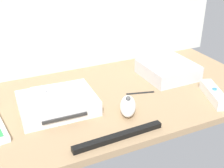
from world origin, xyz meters
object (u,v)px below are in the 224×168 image
at_px(remote_wand, 214,94).
at_px(stylus_pen, 140,92).
at_px(mini_computer, 168,69).
at_px(remote_nunchuk, 127,106).
at_px(game_console, 58,103).
at_px(remote_classic_pad, 58,93).
at_px(sensor_bar, 119,136).

relative_size(remote_wand, stylus_pen, 1.68).
height_order(mini_computer, stylus_pen, mini_computer).
relative_size(remote_nunchuk, stylus_pen, 1.21).
bearing_deg(mini_computer, remote_wand, -78.91).
height_order(remote_wand, stylus_pen, remote_wand).
distance_m(game_console, remote_wand, 0.47).
relative_size(remote_classic_pad, sensor_bar, 0.62).
xyz_separation_m(game_console, remote_wand, (0.45, -0.14, -0.01)).
distance_m(remote_wand, sensor_bar, 0.36).
xyz_separation_m(game_console, mini_computer, (0.41, 0.06, 0.00)).
distance_m(game_console, stylus_pen, 0.26).
height_order(remote_classic_pad, stylus_pen, remote_classic_pad).
height_order(game_console, remote_classic_pad, remote_classic_pad).
distance_m(game_console, sensor_bar, 0.22).
bearing_deg(sensor_bar, remote_classic_pad, 113.85).
relative_size(remote_nunchuk, sensor_bar, 0.45).
relative_size(remote_nunchuk, remote_classic_pad, 0.73).
relative_size(mini_computer, sensor_bar, 0.72).
xyz_separation_m(remote_wand, stylus_pen, (-0.19, 0.12, -0.01)).
height_order(mini_computer, remote_classic_pad, remote_classic_pad).
relative_size(sensor_bar, stylus_pen, 2.67).
xyz_separation_m(remote_nunchuk, remote_classic_pad, (-0.17, 0.10, 0.03)).
bearing_deg(remote_classic_pad, sensor_bar, -60.15).
height_order(game_console, mini_computer, mini_computer).
bearing_deg(remote_wand, remote_classic_pad, -176.83).
distance_m(mini_computer, remote_wand, 0.19).
xyz_separation_m(remote_wand, remote_nunchuk, (-0.28, 0.04, 0.01)).
bearing_deg(remote_nunchuk, mini_computer, 60.00).
relative_size(remote_wand, sensor_bar, 0.63).
bearing_deg(mini_computer, game_console, -172.33).
bearing_deg(remote_wand, remote_nunchuk, -168.09).
xyz_separation_m(game_console, sensor_bar, (0.10, -0.19, -0.01)).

